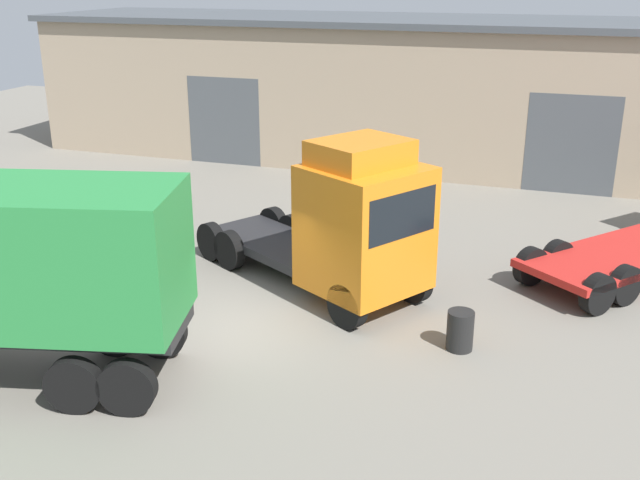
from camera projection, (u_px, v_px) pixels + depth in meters
ground_plane at (233, 329)px, 17.09m from camera, size 60.00×60.00×0.00m
warehouse_building at (406, 89)px, 31.70m from camera, size 31.77×7.62×5.88m
tractor_unit_orange at (349, 226)px, 18.05m from camera, size 7.10×5.59×4.08m
gravel_pile at (98, 205)px, 23.89m from camera, size 4.10×4.10×1.32m
oil_drum at (460, 330)px, 16.06m from camera, size 0.58×0.58×0.88m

